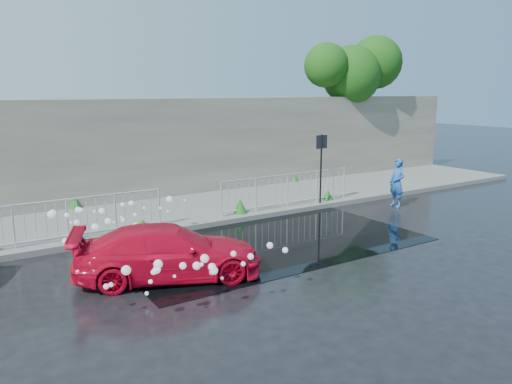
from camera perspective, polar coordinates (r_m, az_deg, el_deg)
ground at (r=12.36m, az=1.60°, el=-7.04°), size 90.00×90.00×0.00m
pavement at (r=16.54m, az=-8.25°, el=-2.07°), size 30.00×4.00×0.15m
curb at (r=14.80m, az=-4.99°, el=-3.60°), size 30.00×0.25×0.16m
retaining_wall at (r=18.22m, az=-11.33°, el=4.92°), size 30.00×0.60×3.50m
puddle at (r=13.41m, az=0.94°, el=-5.50°), size 8.00×5.00×0.01m
sign_post at (r=16.88m, az=7.46°, el=3.93°), size 0.45×0.06×2.50m
tree at (r=23.69m, az=11.34°, el=13.56°), size 5.19×2.66×6.42m
railing_left at (r=13.64m, az=-20.78°, el=-2.79°), size 5.05×0.05×1.10m
railing_right at (r=16.50m, az=3.63°, el=0.34°), size 5.05×0.05×1.10m
weeds at (r=15.98m, az=-8.12°, el=-1.58°), size 12.17×3.93×0.45m
water_spray at (r=11.30m, az=-12.64°, el=-5.26°), size 3.59×5.54×1.06m
red_car at (r=10.81m, az=-9.96°, el=-6.79°), size 4.25×2.87×1.14m
person at (r=17.70m, az=15.81°, el=1.02°), size 0.43×0.63×1.67m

